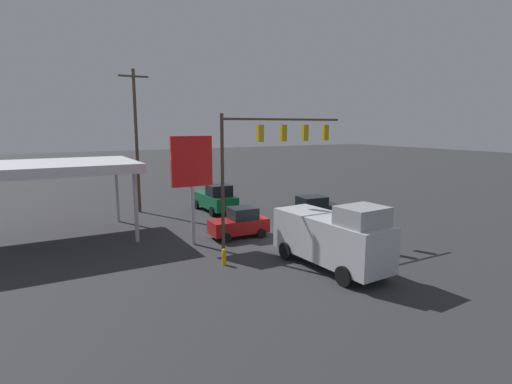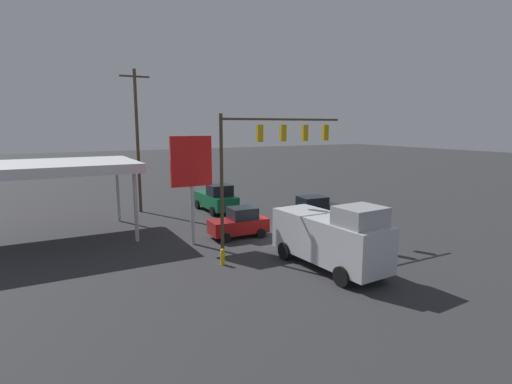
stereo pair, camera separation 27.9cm
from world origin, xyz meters
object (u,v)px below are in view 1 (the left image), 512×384
object	(u,v)px
pickup_parked	(216,199)
sedan_waiting	(312,209)
traffic_signal_assembly	(271,146)
delivery_truck	(332,237)
price_sign	(192,166)
fire_hydrant	(224,257)
hatchback_crossing	(240,223)
utility_pole	(136,139)

from	to	relation	value
pickup_parked	sedan_waiting	distance (m)	8.46
traffic_signal_assembly	delivery_truck	xyz separation A→B (m)	(-0.42, 5.33, -4.37)
price_sign	pickup_parked	size ratio (longest dim) A/B	1.28
price_sign	sedan_waiting	distance (m)	10.89
traffic_signal_assembly	fire_hydrant	world-z (taller)	traffic_signal_assembly
traffic_signal_assembly	hatchback_crossing	bearing A→B (deg)	-66.05
delivery_truck	sedan_waiting	world-z (taller)	delivery_truck
utility_pole	fire_hydrant	xyz separation A→B (m)	(-0.72, 15.48, -5.76)
utility_pole	price_sign	distance (m)	11.26
pickup_parked	hatchback_crossing	bearing A→B (deg)	-13.31
utility_pole	pickup_parked	size ratio (longest dim) A/B	2.26
fire_hydrant	hatchback_crossing	bearing A→B (deg)	-125.87
pickup_parked	hatchback_crossing	world-z (taller)	pickup_parked
utility_pole	fire_hydrant	bearing A→B (deg)	92.65
utility_pole	pickup_parked	bearing A→B (deg)	151.70
pickup_parked	hatchback_crossing	size ratio (longest dim) A/B	1.35
delivery_truck	sedan_waiting	xyz separation A→B (m)	(-5.41, -8.81, -0.74)
price_sign	fire_hydrant	world-z (taller)	price_sign
price_sign	delivery_truck	xyz separation A→B (m)	(-4.68, 7.51, -3.16)
fire_hydrant	traffic_signal_assembly	bearing A→B (deg)	-153.01
price_sign	utility_pole	bearing A→B (deg)	-86.67
price_sign	delivery_truck	bearing A→B (deg)	121.90
traffic_signal_assembly	delivery_truck	distance (m)	6.90
delivery_truck	hatchback_crossing	xyz separation A→B (m)	(1.43, -7.59, -0.75)
delivery_truck	sedan_waiting	bearing A→B (deg)	145.31
price_sign	pickup_parked	distance (m)	10.25
utility_pole	sedan_waiting	world-z (taller)	utility_pole
traffic_signal_assembly	utility_pole	world-z (taller)	utility_pole
delivery_truck	fire_hydrant	bearing A→B (deg)	-127.89
pickup_parked	fire_hydrant	size ratio (longest dim) A/B	5.93
delivery_truck	hatchback_crossing	distance (m)	7.76
price_sign	fire_hydrant	bearing A→B (deg)	90.89
price_sign	traffic_signal_assembly	bearing A→B (deg)	152.84
sedan_waiting	fire_hydrant	distance (m)	11.50
price_sign	fire_hydrant	distance (m)	6.17
pickup_parked	price_sign	bearing A→B (deg)	-32.58
pickup_parked	fire_hydrant	xyz separation A→B (m)	(4.98, 12.41, -0.67)
traffic_signal_assembly	sedan_waiting	bearing A→B (deg)	-149.20
traffic_signal_assembly	fire_hydrant	bearing A→B (deg)	26.99
traffic_signal_assembly	sedan_waiting	world-z (taller)	traffic_signal_assembly
fire_hydrant	pickup_parked	bearing A→B (deg)	-111.88
utility_pole	price_sign	xyz separation A→B (m)	(-0.65, 11.16, -1.35)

